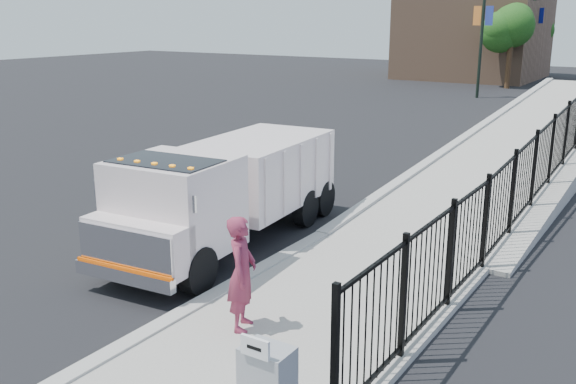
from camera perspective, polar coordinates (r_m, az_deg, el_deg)
The scene contains 12 objects.
ground at distance 11.32m, azimuth -7.11°, elevation -9.91°, with size 120.00×120.00×0.00m, color black.
curb at distance 10.00m, azimuth -14.62°, elevation -13.41°, with size 0.30×12.00×0.16m, color #ADAAA3.
ramp at distance 24.71m, azimuth 21.44°, elevation 3.10°, with size 3.95×24.00×1.70m, color #9E998E.
iron_fence at distance 20.43m, azimuth 23.30°, elevation 3.10°, with size 0.10×28.00×1.80m, color black.
truck at distance 13.63m, azimuth -5.67°, elevation 0.34°, with size 2.69×6.84×2.29m.
worker at distance 9.87m, azimuth -4.12°, elevation -7.21°, with size 0.66×0.43×1.81m, color #8B2C45.
arrow_sign at distance 6.88m, azimuth -2.94°, elevation -13.63°, with size 0.35×0.04×0.22m, color white.
light_pole_0 at distance 40.53m, azimuth 17.34°, elevation 14.12°, with size 3.77×0.22×8.00m.
light_pole_2 at distance 51.84m, azimuth 21.42°, elevation 13.91°, with size 3.77×0.22×8.00m.
tree_0 at distance 46.57m, azimuth 19.28°, elevation 13.55°, with size 2.96×2.96×5.48m.
tree_2 at distance 58.17m, azimuth 21.38°, elevation 13.54°, with size 2.44×2.44×5.22m.
building at distance 54.12m, azimuth 16.26°, elevation 13.97°, with size 10.00×10.00×8.00m, color #8C664C.
Camera 1 is at (6.62, -7.81, 4.82)m, focal length 40.00 mm.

